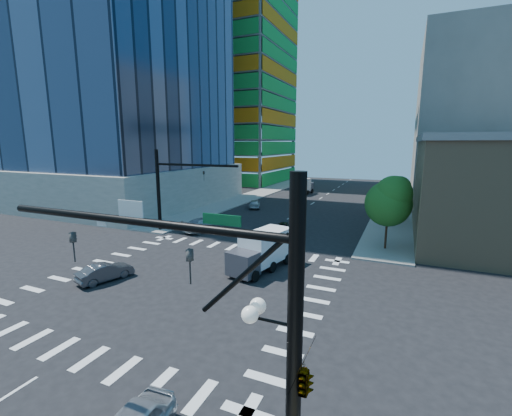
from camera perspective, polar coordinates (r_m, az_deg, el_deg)
The scene contains 17 objects.
ground at distance 25.33m, azimuth -11.64°, elevation -12.21°, with size 160.00×160.00×0.00m, color black.
road_markings at distance 25.33m, azimuth -11.64°, elevation -12.20°, with size 20.00×20.00×0.01m, color silver.
sidewalk_ne at distance 59.74m, azimuth 22.07°, elevation 0.56°, with size 5.00×60.00×0.15m, color gray.
sidewalk_nw at distance 65.22m, azimuth -0.42°, elevation 2.14°, with size 5.00×60.00×0.15m, color gray.
construction_building at distance 91.93m, azimuth -3.58°, elevation 19.96°, with size 25.16×34.50×70.60m.
bg_building_ne at distance 75.25m, azimuth 34.55°, elevation 12.08°, with size 24.00×30.00×28.00m, color slate.
signal_mast_se at distance 9.35m, azimuth 0.87°, elevation -19.85°, with size 10.51×2.48×9.00m.
signal_mast_nw at distance 38.81m, azimuth -14.31°, elevation 4.04°, with size 10.20×0.40×9.00m.
tree_south at distance 33.25m, azimuth 21.42°, elevation 1.16°, with size 4.16×4.16×6.82m.
tree_north at distance 45.22m, azimuth 22.39°, elevation 2.54°, with size 3.54×3.52×5.78m.
no_parking_sign at distance 13.34m, azimuth 5.97°, elevation -28.29°, with size 0.30×0.06×2.20m.
car_nb_far at distance 36.93m, azimuth 4.51°, elevation -3.61°, with size 2.22×4.81×1.34m, color black.
car_sb_near at distance 39.16m, azimuth -8.59°, elevation -2.73°, with size 2.13×5.23×1.52m, color silver.
car_sb_mid at distance 52.40m, azimuth -0.25°, elevation 0.69°, with size 1.59×3.95×1.35m, color #B1B5B9.
car_sb_cross at distance 27.38m, azimuth -23.84°, elevation -9.72°, with size 1.36×3.90×1.29m, color #454449.
box_truck_near at distance 26.86m, azimuth 0.61°, elevation -7.67°, with size 3.51×5.99×2.95m.
box_truck_far at distance 67.87m, azimuth 7.81°, elevation 3.45°, with size 3.20×6.05×3.03m.
Camera 1 is at (13.70, -18.94, 9.76)m, focal length 24.00 mm.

